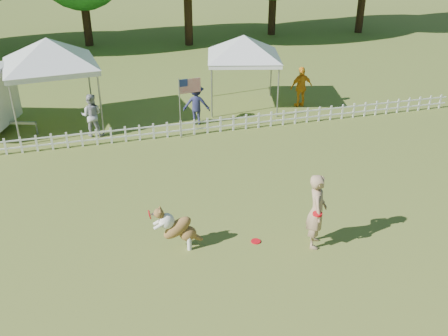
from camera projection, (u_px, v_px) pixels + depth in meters
name	position (u px, v px, depth m)	size (l,w,h in m)	color
ground	(245.00, 243.00, 12.35)	(120.00, 120.00, 0.00)	#40561B
picket_fence	(188.00, 128.00, 18.23)	(22.00, 0.08, 0.60)	white
handler	(317.00, 211.00, 11.87)	(0.70, 0.46, 1.92)	#A28161
dog	(178.00, 228.00, 11.90)	(1.14, 0.38, 1.18)	brown
frisbee_on_turf	(256.00, 241.00, 12.39)	(0.24, 0.24, 0.02)	red
canopy_tent_left	(53.00, 84.00, 18.53)	(3.17, 3.17, 3.27)	silver
canopy_tent_right	(243.00, 72.00, 20.51)	(2.83, 2.83, 2.92)	silver
flag_pole	(180.00, 109.00, 17.68)	(0.85, 0.09, 2.21)	gray
spectator_a	(92.00, 115.00, 18.00)	(0.77, 0.60, 1.59)	#9E9DA3
spectator_b	(196.00, 104.00, 19.02)	(1.03, 0.59, 1.60)	#23254C
spectator_c	(301.00, 87.00, 20.76)	(0.99, 0.41, 1.70)	orange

